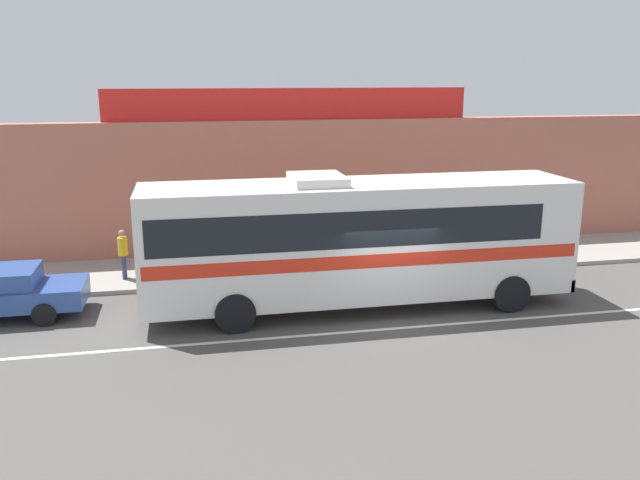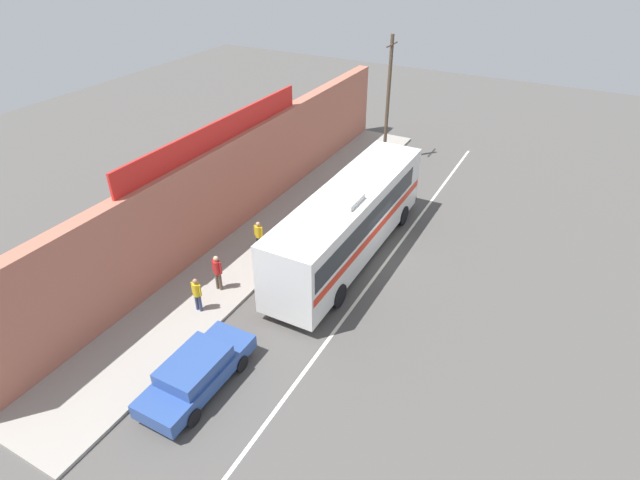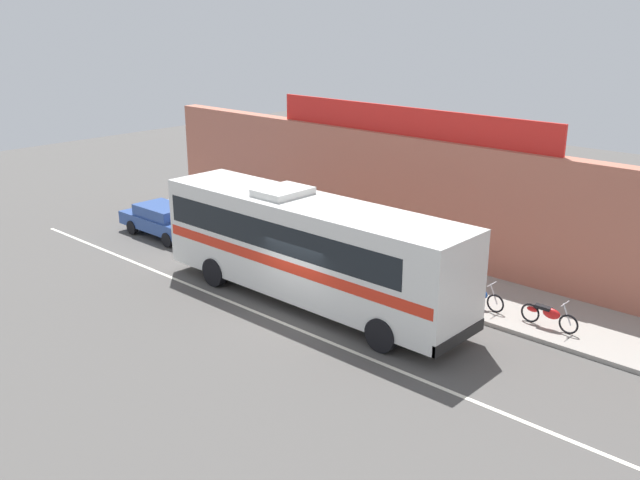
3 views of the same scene
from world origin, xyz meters
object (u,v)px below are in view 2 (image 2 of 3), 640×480
object	(u,v)px
utility_pole	(388,98)
motorcycle_red	(332,192)
pedestrian_far_right	(217,270)
intercity_bus	(349,219)
pedestrian_far_left	(259,234)
motorcycle_purple	(349,176)
pedestrian_by_curb	(197,292)
parked_car	(197,372)

from	to	relation	value
utility_pole	motorcycle_red	distance (m)	7.64
motorcycle_red	pedestrian_far_right	size ratio (longest dim) A/B	1.12
intercity_bus	pedestrian_far_left	xyz separation A→B (m)	(-1.69, 3.89, -1.02)
motorcycle_red	pedestrian_far_right	world-z (taller)	pedestrian_far_right
pedestrian_far_right	pedestrian_far_left	size ratio (longest dim) A/B	1.08
motorcycle_purple	pedestrian_by_curb	xyz separation A→B (m)	(-13.60, 0.29, 0.48)
intercity_bus	motorcycle_red	distance (m)	5.84
motorcycle_red	pedestrian_by_curb	bearing A→B (deg)	178.14
intercity_bus	pedestrian_far_left	distance (m)	4.37
pedestrian_far_left	utility_pole	bearing A→B (deg)	-4.85
pedestrian_far_right	utility_pole	bearing A→B (deg)	-3.31
utility_pole	pedestrian_far_left	world-z (taller)	utility_pole
intercity_bus	motorcycle_red	size ratio (longest dim) A/B	6.22
motorcycle_red	motorcycle_purple	world-z (taller)	same
pedestrian_by_curb	pedestrian_far_right	xyz separation A→B (m)	(1.51, 0.14, 0.08)
intercity_bus	parked_car	bearing A→B (deg)	173.65
intercity_bus	motorcycle_red	xyz separation A→B (m)	(4.63, 3.23, -1.50)
motorcycle_purple	pedestrian_far_right	distance (m)	12.11
motorcycle_red	motorcycle_purple	distance (m)	2.43
utility_pole	pedestrian_far_right	world-z (taller)	utility_pole
pedestrian_far_right	pedestrian_by_curb	bearing A→B (deg)	-174.70
intercity_bus	utility_pole	distance (m)	11.88
motorcycle_red	motorcycle_purple	bearing A→B (deg)	1.76
utility_pole	motorcycle_purple	world-z (taller)	utility_pole
parked_car	pedestrian_by_curb	world-z (taller)	pedestrian_by_curb
motorcycle_purple	parked_car	bearing A→B (deg)	-172.39
intercity_bus	pedestrian_by_curb	bearing A→B (deg)	151.22
intercity_bus	parked_car	size ratio (longest dim) A/B	2.61
motorcycle_purple	pedestrian_by_curb	size ratio (longest dim) A/B	1.19
utility_pole	motorcycle_red	world-z (taller)	utility_pole
motorcycle_red	pedestrian_far_left	bearing A→B (deg)	174.00
motorcycle_red	intercity_bus	bearing A→B (deg)	-145.08
pedestrian_far_left	pedestrian_far_right	bearing A→B (deg)	-177.24
motorcycle_red	pedestrian_far_right	bearing A→B (deg)	177.02
parked_car	motorcycle_purple	distance (m)	16.84
intercity_bus	motorcycle_red	world-z (taller)	intercity_bus
utility_pole	pedestrian_by_curb	bearing A→B (deg)	177.42
parked_car	pedestrian_by_curb	bearing A→B (deg)	39.17
intercity_bus	utility_pole	xyz separation A→B (m)	(11.35, 2.79, 2.11)
pedestrian_by_curb	motorcycle_purple	bearing A→B (deg)	-1.22
motorcycle_red	motorcycle_purple	xyz separation A→B (m)	(2.43, 0.07, 0.00)
parked_car	pedestrian_far_left	distance (m)	8.43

